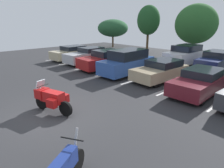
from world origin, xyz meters
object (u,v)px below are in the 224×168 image
object	(u,v)px
motorcycle_touring	(51,98)
car_champagne	(73,53)
car_maroon	(201,81)
car_tan	(161,70)
car_far_navy	(215,61)
car_silver	(89,55)
car_far_white	(185,55)
car_blue	(127,62)
car_red	(106,60)

from	to	relation	value
motorcycle_touring	car_champagne	bearing A→B (deg)	143.85
motorcycle_touring	car_maroon	world-z (taller)	motorcycle_touring
car_tan	car_far_navy	xyz separation A→B (m)	(1.33, 5.99, 0.07)
car_silver	car_far_white	bearing A→B (deg)	41.70
car_blue	car_tan	xyz separation A→B (m)	(2.67, 0.51, -0.23)
car_far_navy	car_far_white	bearing A→B (deg)	179.72
car_silver	car_maroon	distance (m)	11.19
motorcycle_touring	car_maroon	bearing A→B (deg)	65.15
car_champagne	car_tan	distance (m)	10.74
car_red	car_blue	distance (m)	2.59
car_maroon	car_far_navy	world-z (taller)	car_far_navy
car_tan	car_blue	bearing A→B (deg)	-169.30
car_red	car_tan	xyz separation A→B (m)	(5.26, 0.40, -0.06)
car_red	motorcycle_touring	bearing A→B (deg)	-56.98
car_maroon	car_silver	bearing A→B (deg)	177.82
motorcycle_touring	car_blue	distance (m)	7.66
car_champagne	car_far_navy	size ratio (longest dim) A/B	0.99
car_blue	car_silver	bearing A→B (deg)	175.37
car_tan	car_maroon	distance (m)	3.01
car_champagne	car_silver	xyz separation A→B (m)	(2.52, 0.24, 0.01)
car_red	car_far_navy	world-z (taller)	car_red
car_maroon	car_far_navy	distance (m)	6.68
car_maroon	car_blue	bearing A→B (deg)	-179.77
car_red	car_far_white	distance (m)	7.47
car_silver	car_maroon	xyz separation A→B (m)	(11.18, -0.43, -0.06)
car_red	car_champagne	bearing A→B (deg)	178.96
car_silver	motorcycle_touring	bearing A→B (deg)	-44.97
car_silver	car_tan	size ratio (longest dim) A/B	1.13
car_champagne	car_red	xyz separation A→B (m)	(5.48, -0.10, 0.04)
car_champagne	car_red	world-z (taller)	car_red
car_red	car_blue	size ratio (longest dim) A/B	1.02
car_maroon	car_far_white	world-z (taller)	car_far_white
car_red	car_tan	size ratio (longest dim) A/B	1.12
car_tan	car_far_navy	size ratio (longest dim) A/B	0.94
car_champagne	car_red	distance (m)	5.48
car_silver	car_blue	xyz separation A→B (m)	(5.54, -0.45, 0.19)
car_blue	car_far_white	distance (m)	6.63
car_silver	car_red	size ratio (longest dim) A/B	1.00
car_tan	car_far_white	bearing A→B (deg)	103.22
car_silver	car_red	bearing A→B (deg)	-6.62
car_silver	car_blue	distance (m)	5.56
car_far_navy	car_maroon	bearing A→B (deg)	-75.73
motorcycle_touring	car_far_white	distance (m)	13.87
car_tan	car_far_white	world-z (taller)	car_far_white
car_blue	car_maroon	xyz separation A→B (m)	(5.65, 0.02, -0.25)
car_silver	car_far_white	size ratio (longest dim) A/B	1.08
car_red	car_far_navy	bearing A→B (deg)	44.12
motorcycle_touring	car_tan	bearing A→B (deg)	86.87
car_far_white	car_blue	bearing A→B (deg)	-100.99
car_red	car_tan	bearing A→B (deg)	4.34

